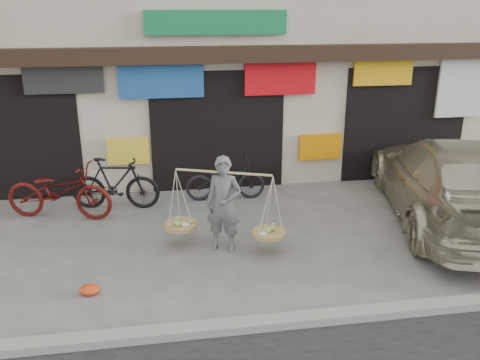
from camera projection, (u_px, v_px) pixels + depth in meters
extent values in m
plane|color=slate|center=(244.00, 257.00, 8.63)|extent=(70.00, 70.00, 0.00)
cube|color=gray|center=(269.00, 323.00, 6.74)|extent=(70.00, 0.25, 0.12)
cube|color=beige|center=(203.00, 26.00, 13.54)|extent=(14.00, 6.00, 7.00)
cube|color=black|center=(217.00, 55.00, 10.75)|extent=(14.00, 0.35, 0.35)
cube|color=black|center=(10.00, 136.00, 10.99)|extent=(3.00, 0.60, 2.70)
cube|color=black|center=(216.00, 129.00, 11.68)|extent=(3.00, 0.60, 2.70)
cube|color=black|center=(400.00, 122.00, 12.36)|extent=(3.00, 0.60, 2.70)
cube|color=#272727|center=(63.00, 79.00, 10.47)|extent=(1.60, 0.08, 0.60)
cube|color=#1E549D|center=(161.00, 82.00, 10.81)|extent=(1.80, 0.08, 0.70)
cube|color=red|center=(280.00, 79.00, 11.21)|extent=(1.60, 0.08, 0.70)
cube|color=#EEAB15|center=(383.00, 72.00, 11.54)|extent=(1.40, 0.08, 0.60)
cube|color=silver|center=(461.00, 87.00, 11.98)|extent=(1.20, 0.08, 1.40)
cube|color=yellow|center=(128.00, 151.00, 11.18)|extent=(0.90, 0.08, 0.60)
cube|color=orange|center=(320.00, 147.00, 11.88)|extent=(1.00, 0.08, 0.60)
cube|color=#167D43|center=(216.00, 22.00, 10.60)|extent=(3.00, 0.08, 0.50)
imported|color=slate|center=(224.00, 205.00, 8.62)|extent=(0.72, 0.60, 1.69)
cylinder|color=#D8BB79|center=(223.00, 172.00, 8.43)|extent=(1.55, 0.63, 0.04)
cylinder|color=tan|center=(181.00, 226.00, 8.92)|extent=(0.56, 0.56, 0.07)
ellipsoid|color=#A5BF66|center=(180.00, 222.00, 8.90)|extent=(0.39, 0.39, 0.10)
cylinder|color=tan|center=(269.00, 233.00, 8.62)|extent=(0.56, 0.56, 0.07)
ellipsoid|color=#A5BF66|center=(269.00, 230.00, 8.60)|extent=(0.39, 0.39, 0.10)
imported|color=#5B110F|center=(59.00, 191.00, 10.03)|extent=(2.27, 1.30, 1.13)
imported|color=black|center=(115.00, 183.00, 10.50)|extent=(1.89, 0.83, 1.10)
imported|color=black|center=(225.00, 180.00, 11.03)|extent=(1.74, 0.65, 0.90)
imported|color=#B9B295|center=(451.00, 180.00, 9.89)|extent=(3.55, 6.01, 1.63)
cube|color=black|center=(415.00, 155.00, 12.50)|extent=(1.68, 0.50, 0.45)
cube|color=silver|center=(414.00, 158.00, 12.60)|extent=(0.44, 0.13, 0.12)
ellipsoid|color=#E64015|center=(90.00, 290.00, 7.51)|extent=(0.31, 0.25, 0.14)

